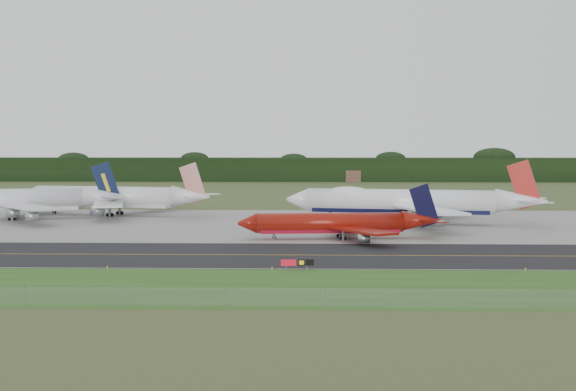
# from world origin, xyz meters

# --- Properties ---
(ground) EXTENTS (600.00, 600.00, 0.00)m
(ground) POSITION_xyz_m (0.00, 0.00, 0.00)
(ground) COLOR #404E24
(ground) RESTS_ON ground
(grass_verge) EXTENTS (400.00, 30.00, 0.01)m
(grass_verge) POSITION_xyz_m (0.00, -35.00, 0.01)
(grass_verge) COLOR #295117
(grass_verge) RESTS_ON ground
(taxiway) EXTENTS (400.00, 32.00, 0.02)m
(taxiway) POSITION_xyz_m (0.00, -4.00, 0.01)
(taxiway) COLOR black
(taxiway) RESTS_ON ground
(apron) EXTENTS (400.00, 78.00, 0.01)m
(apron) POSITION_xyz_m (0.00, 51.00, 0.01)
(apron) COLOR gray
(apron) RESTS_ON ground
(taxiway_centreline) EXTENTS (400.00, 0.40, 0.00)m
(taxiway_centreline) POSITION_xyz_m (0.00, -4.00, 0.03)
(taxiway_centreline) COLOR #CA9513
(taxiway_centreline) RESTS_ON taxiway
(taxiway_edge_line) EXTENTS (400.00, 0.25, 0.00)m
(taxiway_edge_line) POSITION_xyz_m (0.00, -19.50, 0.03)
(taxiway_edge_line) COLOR silver
(taxiway_edge_line) RESTS_ON taxiway
(perimeter_fence) EXTENTS (320.00, 0.10, 320.00)m
(perimeter_fence) POSITION_xyz_m (0.00, -48.00, 1.10)
(perimeter_fence) COLOR slate
(perimeter_fence) RESTS_ON ground
(horizon_treeline) EXTENTS (700.00, 25.00, 12.00)m
(horizon_treeline) POSITION_xyz_m (0.00, 273.76, 5.47)
(horizon_treeline) COLOR black
(horizon_treeline) RESTS_ON ground
(jet_ba_747) EXTENTS (62.02, 50.70, 15.66)m
(jet_ba_747) POSITION_xyz_m (27.83, 51.20, 5.33)
(jet_ba_747) COLOR white
(jet_ba_747) RESTS_ON ground
(jet_red_737) EXTENTS (41.70, 33.82, 11.25)m
(jet_red_737) POSITION_xyz_m (10.35, 20.25, 3.11)
(jet_red_737) COLOR maroon
(jet_red_737) RESTS_ON ground
(jet_navy_gold) EXTENTS (56.01, 47.69, 14.70)m
(jet_navy_gold) POSITION_xyz_m (-71.88, 58.99, 4.83)
(jet_navy_gold) COLOR silver
(jet_navy_gold) RESTS_ON ground
(jet_star_tail) EXTENTS (54.62, 44.99, 14.49)m
(jet_star_tail) POSITION_xyz_m (-48.83, 71.23, 4.83)
(jet_star_tail) COLOR white
(jet_star_tail) RESTS_ON ground
(taxiway_sign) EXTENTS (5.04, 0.88, 1.69)m
(taxiway_sign) POSITION_xyz_m (2.15, -20.92, 1.19)
(taxiway_sign) COLOR slate
(taxiway_sign) RESTS_ON ground
(edge_marker_left) EXTENTS (0.16, 0.16, 0.50)m
(edge_marker_left) POSITION_xyz_m (-27.15, -20.50, 0.25)
(edge_marker_left) COLOR yellow
(edge_marker_left) RESTS_ON ground
(edge_marker_center) EXTENTS (0.16, 0.16, 0.50)m
(edge_marker_center) POSITION_xyz_m (-1.70, -20.50, 0.25)
(edge_marker_center) COLOR yellow
(edge_marker_center) RESTS_ON ground
(edge_marker_right) EXTENTS (0.16, 0.16, 0.50)m
(edge_marker_right) POSITION_xyz_m (36.81, -20.50, 0.25)
(edge_marker_right) COLOR yellow
(edge_marker_right) RESTS_ON ground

